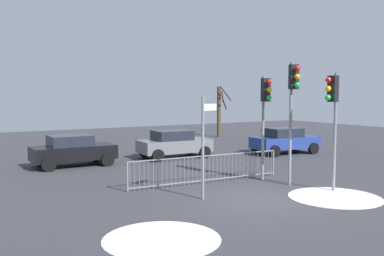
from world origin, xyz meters
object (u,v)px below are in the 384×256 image
(traffic_light_rear_left, at_px, (333,105))
(traffic_light_rear_right, at_px, (293,95))
(car_grey_mid, at_px, (174,143))
(bare_tree_left, at_px, (220,110))
(car_black_far, at_px, (73,150))
(traffic_light_foreground_right, at_px, (265,104))
(direction_sign_post, at_px, (204,142))
(car_blue_trailing, at_px, (284,140))

(traffic_light_rear_left, bearing_deg, traffic_light_rear_right, 18.42)
(car_grey_mid, relative_size, bare_tree_left, 0.97)
(traffic_light_rear_right, distance_m, car_grey_mid, 8.72)
(traffic_light_rear_left, bearing_deg, car_black_far, 30.05)
(bare_tree_left, bearing_deg, traffic_light_foreground_right, -118.28)
(traffic_light_rear_right, bearing_deg, direction_sign_post, 13.15)
(direction_sign_post, distance_m, car_blue_trailing, 11.62)
(car_black_far, distance_m, car_blue_trailing, 11.66)
(traffic_light_rear_left, relative_size, car_blue_trailing, 1.05)
(direction_sign_post, xyz_separation_m, car_black_far, (-1.97, 8.45, -1.09))
(traffic_light_rear_left, height_order, bare_tree_left, traffic_light_rear_left)
(car_grey_mid, bearing_deg, bare_tree_left, 45.94)
(traffic_light_rear_left, relative_size, car_black_far, 1.08)
(direction_sign_post, relative_size, bare_tree_left, 0.83)
(traffic_light_rear_left, xyz_separation_m, traffic_light_foreground_right, (-0.77, 2.65, -0.02))
(car_grey_mid, xyz_separation_m, car_blue_trailing, (6.16, -1.77, 0.00))
(traffic_light_rear_right, bearing_deg, traffic_light_foreground_right, -66.69)
(direction_sign_post, distance_m, car_grey_mid, 9.06)
(traffic_light_rear_left, xyz_separation_m, car_blue_trailing, (5.14, 7.92, -2.26))
(traffic_light_rear_left, distance_m, bare_tree_left, 19.11)
(traffic_light_rear_left, relative_size, traffic_light_foreground_right, 1.01)
(traffic_light_rear_right, distance_m, car_blue_trailing, 9.04)
(car_blue_trailing, distance_m, bare_tree_left, 10.04)
(direction_sign_post, height_order, car_blue_trailing, direction_sign_post)
(car_grey_mid, distance_m, car_blue_trailing, 6.41)
(traffic_light_foreground_right, relative_size, bare_tree_left, 1.03)
(traffic_light_foreground_right, height_order, car_grey_mid, traffic_light_foreground_right)
(car_black_far, bearing_deg, car_grey_mid, -2.17)
(traffic_light_rear_left, bearing_deg, bare_tree_left, -25.40)
(traffic_light_rear_right, xyz_separation_m, car_blue_trailing, (5.67, 6.55, -2.58))
(traffic_light_rear_right, xyz_separation_m, direction_sign_post, (-3.86, -0.01, -1.49))
(traffic_light_foreground_right, bearing_deg, car_blue_trailing, -129.13)
(direction_sign_post, bearing_deg, traffic_light_rear_right, -21.71)
(traffic_light_rear_right, height_order, car_black_far, traffic_light_rear_right)
(traffic_light_foreground_right, bearing_deg, car_black_far, -42.92)
(bare_tree_left, bearing_deg, direction_sign_post, -125.68)
(car_black_far, height_order, car_blue_trailing, same)
(traffic_light_rear_left, height_order, traffic_light_foreground_right, traffic_light_rear_left)
(traffic_light_rear_left, distance_m, car_black_far, 11.92)
(direction_sign_post, bearing_deg, bare_tree_left, 32.39)
(bare_tree_left, bearing_deg, traffic_light_rear_left, -112.47)
(traffic_light_rear_right, xyz_separation_m, traffic_light_foreground_right, (-0.23, 1.27, -0.34))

